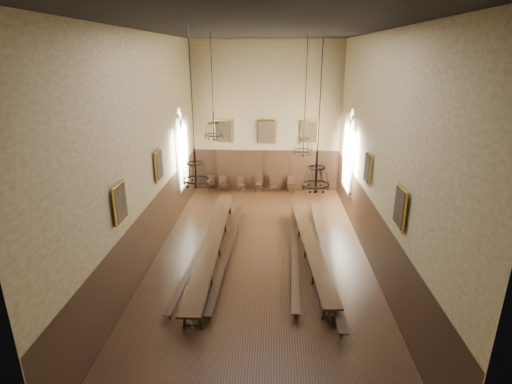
# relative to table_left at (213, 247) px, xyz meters

# --- Properties ---
(floor) EXTENTS (9.00, 18.00, 0.02)m
(floor) POSITION_rel_table_left_xyz_m (2.03, 0.02, -0.42)
(floor) COLOR black
(floor) RESTS_ON ground
(ceiling) EXTENTS (9.00, 18.00, 0.02)m
(ceiling) POSITION_rel_table_left_xyz_m (2.03, 0.02, 8.60)
(ceiling) COLOR black
(ceiling) RESTS_ON ground
(wall_back) EXTENTS (9.00, 0.02, 9.00)m
(wall_back) POSITION_rel_table_left_xyz_m (2.03, 9.03, 4.09)
(wall_back) COLOR #918059
(wall_back) RESTS_ON ground
(wall_front) EXTENTS (9.00, 0.02, 9.00)m
(wall_front) POSITION_rel_table_left_xyz_m (2.03, -8.99, 4.09)
(wall_front) COLOR #918059
(wall_front) RESTS_ON ground
(wall_left) EXTENTS (0.02, 18.00, 9.00)m
(wall_left) POSITION_rel_table_left_xyz_m (-2.48, 0.02, 4.09)
(wall_left) COLOR #918059
(wall_left) RESTS_ON ground
(wall_right) EXTENTS (0.02, 18.00, 9.00)m
(wall_right) POSITION_rel_table_left_xyz_m (6.54, 0.02, 4.09)
(wall_right) COLOR #918059
(wall_right) RESTS_ON ground
(wainscot_panelling) EXTENTS (9.00, 18.00, 2.50)m
(wainscot_panelling) POSITION_rel_table_left_xyz_m (2.03, 0.02, 0.84)
(wainscot_panelling) COLOR black
(wainscot_panelling) RESTS_ON floor
(table_left) EXTENTS (0.83, 10.63, 0.83)m
(table_left) POSITION_rel_table_left_xyz_m (0.00, 0.00, 0.00)
(table_left) COLOR black
(table_left) RESTS_ON floor
(table_right) EXTENTS (1.25, 9.26, 0.72)m
(table_right) POSITION_rel_table_left_xyz_m (4.11, 0.03, -0.05)
(table_right) COLOR black
(table_right) RESTS_ON floor
(bench_left_outer) EXTENTS (0.85, 9.05, 0.41)m
(bench_left_outer) POSITION_rel_table_left_xyz_m (-0.51, -0.18, -0.16)
(bench_left_outer) COLOR black
(bench_left_outer) RESTS_ON floor
(bench_left_inner) EXTENTS (0.56, 9.56, 0.43)m
(bench_left_inner) POSITION_rel_table_left_xyz_m (0.62, 0.07, -0.14)
(bench_left_inner) COLOR black
(bench_left_inner) RESTS_ON floor
(bench_right_inner) EXTENTS (0.65, 9.34, 0.42)m
(bench_right_inner) POSITION_rel_table_left_xyz_m (3.45, 0.20, -0.15)
(bench_right_inner) COLOR black
(bench_right_inner) RESTS_ON floor
(bench_right_outer) EXTENTS (0.42, 10.68, 0.48)m
(bench_right_outer) POSITION_rel_table_left_xyz_m (4.67, -0.06, -0.11)
(bench_right_outer) COLOR black
(bench_right_outer) RESTS_ON floor
(chair_0) EXTENTS (0.48, 0.48, 0.97)m
(chair_0) POSITION_rel_table_left_xyz_m (-1.36, 8.56, -0.12)
(chair_0) COLOR black
(chair_0) RESTS_ON floor
(chair_1) EXTENTS (0.54, 0.55, 0.96)m
(chair_1) POSITION_rel_table_left_xyz_m (-0.58, 8.55, -0.12)
(chair_1) COLOR black
(chair_1) RESTS_ON floor
(chair_2) EXTENTS (0.50, 0.50, 0.89)m
(chair_2) POSITION_rel_table_left_xyz_m (0.50, 8.53, -0.14)
(chair_2) COLOR black
(chair_2) RESTS_ON floor
(chair_3) EXTENTS (0.45, 0.45, 0.98)m
(chair_3) POSITION_rel_table_left_xyz_m (1.62, 8.62, -0.12)
(chair_3) COLOR black
(chair_3) RESTS_ON floor
(chair_4) EXTENTS (0.46, 0.46, 0.94)m
(chair_4) POSITION_rel_table_left_xyz_m (2.51, 8.56, -0.13)
(chair_4) COLOR black
(chair_4) RESTS_ON floor
(chair_5) EXTENTS (0.49, 0.49, 1.03)m
(chair_5) POSITION_rel_table_left_xyz_m (3.64, 8.56, -0.10)
(chair_5) COLOR black
(chair_5) RESTS_ON floor
(chandelier_back_left) EXTENTS (0.83, 0.83, 4.45)m
(chandelier_back_left) POSITION_rel_table_left_xyz_m (-0.21, 2.74, 4.58)
(chandelier_back_left) COLOR black
(chandelier_back_left) RESTS_ON ceiling
(chandelier_back_right) EXTENTS (0.89, 0.89, 5.22)m
(chandelier_back_right) POSITION_rel_table_left_xyz_m (3.88, 2.99, 3.86)
(chandelier_back_right) COLOR black
(chandelier_back_right) RESTS_ON ceiling
(chandelier_front_left) EXTENTS (0.90, 0.90, 5.08)m
(chandelier_front_left) POSITION_rel_table_left_xyz_m (-0.16, -2.10, 3.98)
(chandelier_front_left) COLOR black
(chandelier_front_left) RESTS_ON ceiling
(chandelier_front_right) EXTENTS (0.92, 0.92, 5.19)m
(chandelier_front_right) POSITION_rel_table_left_xyz_m (3.95, -2.13, 3.88)
(chandelier_front_right) COLOR black
(chandelier_front_right) RESTS_ON ceiling
(portrait_back_0) EXTENTS (1.10, 0.12, 1.40)m
(portrait_back_0) POSITION_rel_table_left_xyz_m (-0.57, 8.90, 3.29)
(portrait_back_0) COLOR gold
(portrait_back_0) RESTS_ON wall_back
(portrait_back_1) EXTENTS (1.10, 0.12, 1.40)m
(portrait_back_1) POSITION_rel_table_left_xyz_m (2.03, 8.90, 3.29)
(portrait_back_1) COLOR gold
(portrait_back_1) RESTS_ON wall_back
(portrait_back_2) EXTENTS (1.10, 0.12, 1.40)m
(portrait_back_2) POSITION_rel_table_left_xyz_m (4.63, 8.90, 3.29)
(portrait_back_2) COLOR gold
(portrait_back_2) RESTS_ON wall_back
(portrait_left_0) EXTENTS (0.12, 1.00, 1.30)m
(portrait_left_0) POSITION_rel_table_left_xyz_m (-2.35, 1.02, 3.29)
(portrait_left_0) COLOR gold
(portrait_left_0) RESTS_ON wall_left
(portrait_left_1) EXTENTS (0.12, 1.00, 1.30)m
(portrait_left_1) POSITION_rel_table_left_xyz_m (-2.35, -3.48, 3.29)
(portrait_left_1) COLOR gold
(portrait_left_1) RESTS_ON wall_left
(portrait_right_0) EXTENTS (0.12, 1.00, 1.30)m
(portrait_right_0) POSITION_rel_table_left_xyz_m (6.41, 1.02, 3.29)
(portrait_right_0) COLOR gold
(portrait_right_0) RESTS_ON wall_right
(portrait_right_1) EXTENTS (0.12, 1.00, 1.30)m
(portrait_right_1) POSITION_rel_table_left_xyz_m (6.41, -3.48, 3.29)
(portrait_right_1) COLOR gold
(portrait_right_1) RESTS_ON wall_right
(window_right) EXTENTS (0.20, 2.20, 4.60)m
(window_right) POSITION_rel_table_left_xyz_m (6.46, 5.52, 2.99)
(window_right) COLOR white
(window_right) RESTS_ON wall_right
(window_left) EXTENTS (0.20, 2.20, 4.60)m
(window_left) POSITION_rel_table_left_xyz_m (-2.40, 5.52, 2.99)
(window_left) COLOR white
(window_left) RESTS_ON wall_left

